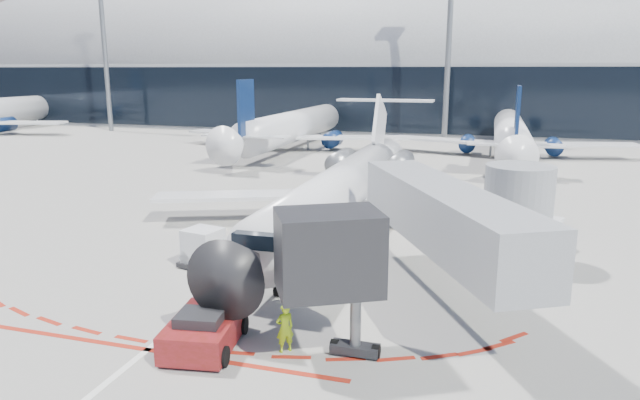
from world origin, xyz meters
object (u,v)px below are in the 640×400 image
(ramp_worker, at_px, (285,328))
(uld_container, at_px, (203,248))
(regional_jet, at_px, (343,187))
(pushback_tug, at_px, (204,331))

(ramp_worker, xyz_separation_m, uld_container, (-6.57, 6.77, 0.08))
(regional_jet, distance_m, ramp_worker, 15.37)
(regional_jet, distance_m, uld_container, 9.73)
(regional_jet, xyz_separation_m, pushback_tug, (-0.80, -15.68, -1.87))
(pushback_tug, xyz_separation_m, uld_container, (-3.87, 7.29, 0.31))
(regional_jet, relative_size, uld_container, 12.96)
(ramp_worker, bearing_deg, pushback_tug, -31.89)
(uld_container, bearing_deg, ramp_worker, -33.57)
(pushback_tug, bearing_deg, uld_container, 109.34)
(pushback_tug, bearing_deg, regional_jet, 78.48)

